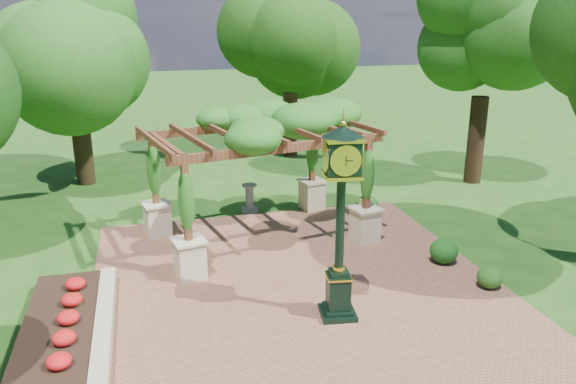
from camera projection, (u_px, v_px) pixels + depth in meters
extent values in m
plane|color=#1E4714|center=(316.00, 316.00, 12.72)|extent=(120.00, 120.00, 0.00)
cube|color=brown|center=(304.00, 295.00, 13.64)|extent=(10.00, 12.00, 0.04)
cube|color=#C6B793|center=(104.00, 325.00, 12.00)|extent=(0.35, 5.00, 0.40)
cube|color=red|center=(60.00, 332.00, 11.78)|extent=(1.50, 5.00, 0.36)
cube|color=black|center=(337.00, 313.00, 12.69)|extent=(0.88, 0.88, 0.12)
cube|color=black|center=(338.00, 292.00, 12.53)|extent=(0.55, 0.55, 0.88)
cube|color=gold|center=(339.00, 276.00, 12.41)|extent=(0.61, 0.61, 0.04)
cylinder|color=black|center=(340.00, 223.00, 12.03)|extent=(0.22, 0.22, 2.24)
cube|color=black|center=(342.00, 157.00, 11.59)|extent=(0.77, 0.77, 0.68)
cylinder|color=beige|center=(346.00, 161.00, 11.26)|extent=(0.58, 0.11, 0.58)
cone|color=black|center=(343.00, 131.00, 11.43)|extent=(0.99, 0.99, 0.24)
sphere|color=gold|center=(343.00, 124.00, 11.38)|extent=(0.14, 0.14, 0.14)
cube|color=beige|center=(190.00, 259.00, 14.44)|extent=(0.84, 0.84, 0.98)
cube|color=brown|center=(186.00, 202.00, 13.97)|extent=(0.21, 0.21, 2.01)
cube|color=beige|center=(365.00, 225.00, 16.78)|extent=(0.84, 0.84, 0.98)
cube|color=brown|center=(367.00, 175.00, 16.31)|extent=(0.21, 0.21, 2.01)
cube|color=beige|center=(157.00, 220.00, 17.21)|extent=(0.84, 0.84, 0.98)
cube|color=brown|center=(154.00, 171.00, 16.74)|extent=(0.21, 0.21, 2.01)
cube|color=beige|center=(312.00, 195.00, 19.55)|extent=(0.84, 0.84, 0.98)
cube|color=brown|center=(312.00, 152.00, 19.08)|extent=(0.21, 0.21, 2.01)
cube|color=brown|center=(284.00, 148.00, 14.81)|extent=(6.19, 1.47, 0.24)
cube|color=brown|center=(237.00, 127.00, 17.58)|extent=(6.19, 1.47, 0.24)
ellipsoid|color=#225B1A|center=(258.00, 127.00, 16.11)|extent=(6.98, 5.14, 1.09)
cube|color=gray|center=(250.00, 210.00, 19.49)|extent=(0.60, 0.60, 0.10)
cylinder|color=gray|center=(249.00, 198.00, 19.36)|extent=(0.31, 0.31, 0.89)
cylinder|color=gray|center=(249.00, 185.00, 19.22)|extent=(0.57, 0.57, 0.05)
ellipsoid|color=#215317|center=(490.00, 277.00, 13.91)|extent=(0.76, 0.76, 0.56)
ellipsoid|color=#164914|center=(444.00, 251.00, 15.30)|extent=(0.94, 0.94, 0.69)
ellipsoid|color=#2C5F1B|center=(367.00, 206.00, 18.79)|extent=(0.84, 0.84, 0.73)
cylinder|color=#312213|center=(83.00, 146.00, 22.33)|extent=(0.73, 0.73, 3.05)
ellipsoid|color=#225217|center=(71.00, 44.00, 21.14)|extent=(4.44, 4.44, 4.82)
cylinder|color=#352115|center=(290.00, 124.00, 26.90)|extent=(0.69, 0.69, 3.04)
ellipsoid|color=#1A3F0F|center=(290.00, 39.00, 25.71)|extent=(4.69, 4.69, 4.81)
cylinder|color=black|center=(476.00, 140.00, 22.45)|extent=(0.68, 0.68, 3.48)
ellipsoid|color=#215117|center=(488.00, 23.00, 21.09)|extent=(4.21, 4.21, 5.50)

